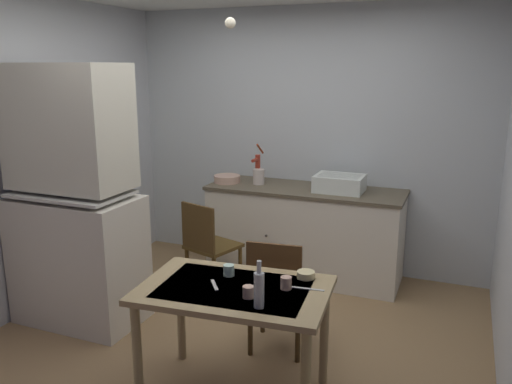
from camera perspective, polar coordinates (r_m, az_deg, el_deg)
ground_plane at (r=4.02m, az=-2.53°, el=-16.15°), size 4.59×4.59×0.00m
wall_back at (r=5.23m, az=5.61°, el=5.71°), size 3.69×0.10×2.56m
wall_left at (r=4.64m, az=-23.93°, el=3.58°), size 0.10×3.60×2.56m
hutch_cabinet at (r=4.25m, az=-19.26°, el=-1.45°), size 0.97×0.58×2.02m
counter_cabinet at (r=5.04m, az=5.31°, el=-4.41°), size 1.86×0.64×0.87m
sink_basin at (r=4.83m, az=9.15°, el=0.98°), size 0.44×0.34×0.15m
hand_pump at (r=5.09m, az=0.17°, el=2.87°), size 0.05×0.27×0.39m
mixing_bowl_counter at (r=5.15m, az=-3.18°, el=1.45°), size 0.26×0.26×0.07m
stoneware_crock at (r=5.06m, az=0.30°, el=1.69°), size 0.11×0.11×0.15m
dining_table at (r=3.17m, az=-2.39°, el=-12.04°), size 1.17×0.81×0.73m
chair_far_side at (r=3.71m, az=2.38°, el=-10.81°), size 0.44×0.44×0.85m
chair_by_counter at (r=4.65m, az=-5.26°, el=-5.75°), size 0.50×0.50×0.84m
serving_bowl_wide at (r=3.26m, az=5.48°, el=-9.01°), size 0.11×0.11×0.04m
mug_tall at (r=2.98m, az=-0.85°, el=-10.90°), size 0.06×0.06×0.07m
teacup_cream at (r=3.09m, az=3.32°, el=-9.93°), size 0.07×0.07×0.08m
mug_dark at (r=3.28m, az=-3.01°, el=-8.56°), size 0.07×0.07×0.07m
glass_bottle at (r=2.84m, az=0.33°, el=-10.57°), size 0.06×0.06×0.27m
table_knife at (r=3.11m, az=5.64°, el=-10.52°), size 0.20×0.04×0.00m
teaspoon_near_bowl at (r=3.16m, az=-4.58°, el=-10.13°), size 0.11×0.14×0.00m
pendant_bulb at (r=3.93m, az=-2.83°, el=18.03°), size 0.08×0.08×0.08m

